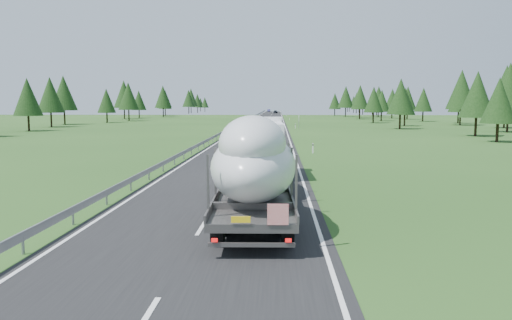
{
  "coord_description": "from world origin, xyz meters",
  "views": [
    {
      "loc": [
        2.99,
        -19.49,
        4.9
      ],
      "look_at": [
        1.96,
        4.35,
        2.2
      ],
      "focal_mm": 35.0,
      "sensor_mm": 36.0,
      "label": 1
    }
  ],
  "objects_px": {
    "distant_van": "(257,120)",
    "distant_car_dark": "(275,112)",
    "highway_sign": "(299,119)",
    "distant_car_blue": "(269,110)",
    "boat_truck": "(257,155)"
  },
  "relations": [
    {
      "from": "boat_truck",
      "to": "distant_car_dark",
      "type": "bearing_deg",
      "value": 90.04
    },
    {
      "from": "highway_sign",
      "to": "distant_van",
      "type": "xyz_separation_m",
      "value": [
        -9.64,
        31.11,
        -1.05
      ]
    },
    {
      "from": "boat_truck",
      "to": "distant_van",
      "type": "bearing_deg",
      "value": 92.38
    },
    {
      "from": "distant_car_dark",
      "to": "highway_sign",
      "type": "bearing_deg",
      "value": -93.8
    },
    {
      "from": "highway_sign",
      "to": "boat_truck",
      "type": "height_order",
      "value": "boat_truck"
    },
    {
      "from": "highway_sign",
      "to": "boat_truck",
      "type": "bearing_deg",
      "value": -94.01
    },
    {
      "from": "highway_sign",
      "to": "boat_truck",
      "type": "distance_m",
      "value": 74.88
    },
    {
      "from": "highway_sign",
      "to": "distant_car_dark",
      "type": "relative_size",
      "value": 0.56
    },
    {
      "from": "highway_sign",
      "to": "distant_car_blue",
      "type": "distance_m",
      "value": 206.58
    },
    {
      "from": "distant_car_dark",
      "to": "distant_car_blue",
      "type": "xyz_separation_m",
      "value": [
        -4.29,
        49.12,
        -0.02
      ]
    },
    {
      "from": "highway_sign",
      "to": "distant_car_dark",
      "type": "distance_m",
      "value": 157.33
    },
    {
      "from": "boat_truck",
      "to": "distant_car_blue",
      "type": "xyz_separation_m",
      "value": [
        -4.43,
        281.04,
        -1.57
      ]
    },
    {
      "from": "highway_sign",
      "to": "distant_car_dark",
      "type": "xyz_separation_m",
      "value": [
        -5.38,
        157.23,
        -1.01
      ]
    },
    {
      "from": "distant_van",
      "to": "distant_car_dark",
      "type": "distance_m",
      "value": 126.19
    },
    {
      "from": "highway_sign",
      "to": "distant_car_blue",
      "type": "xyz_separation_m",
      "value": [
        -9.67,
        206.35,
        -1.03
      ]
    }
  ]
}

